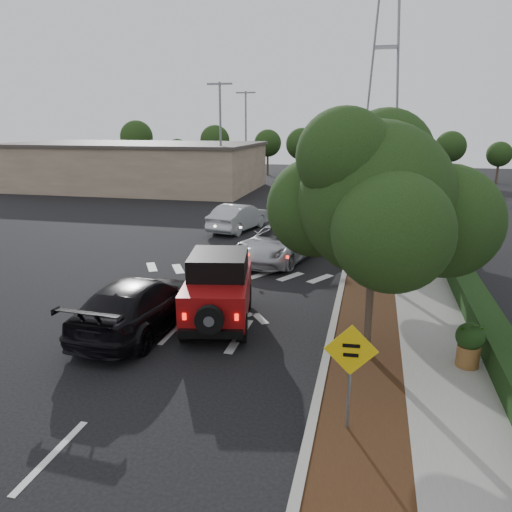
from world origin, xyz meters
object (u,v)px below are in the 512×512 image
(black_suv_oncoming, at_px, (140,304))
(speed_hump_sign, at_px, (350,363))
(red_jeep, at_px, (219,287))
(silver_suv_ahead, at_px, (280,243))

(black_suv_oncoming, height_order, speed_hump_sign, speed_hump_sign)
(red_jeep, distance_m, silver_suv_ahead, 7.49)
(red_jeep, relative_size, silver_suv_ahead, 0.78)
(red_jeep, distance_m, black_suv_oncoming, 2.41)
(black_suv_oncoming, bearing_deg, silver_suv_ahead, -103.47)
(speed_hump_sign, bearing_deg, red_jeep, 126.53)
(silver_suv_ahead, bearing_deg, red_jeep, -80.19)
(silver_suv_ahead, bearing_deg, speed_hump_sign, -59.78)
(silver_suv_ahead, bearing_deg, black_suv_oncoming, -93.05)
(silver_suv_ahead, relative_size, speed_hump_sign, 2.52)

